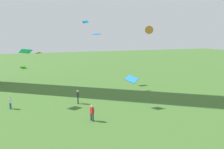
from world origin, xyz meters
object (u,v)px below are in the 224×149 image
Objects in this scene: kite_flying_3 at (25,51)px; kite_flying_5 at (132,79)px; kite_flying_2 at (85,22)px; person_1 at (10,102)px; kite_flying_0 at (96,34)px; kite_flying_1 at (149,31)px; kite_flying_6 at (39,53)px; person_2 at (92,112)px; kite_flying_4 at (23,68)px; person_0 at (78,96)px.

kite_flying_3 is 1.09× the size of kite_flying_5.
person_1 is at bearing 33.15° from kite_flying_2.
person_1 is at bearing 24.05° from kite_flying_0.
kite_flying_3 is 14.15m from kite_flying_5.
kite_flying_1 is 2.03× the size of kite_flying_6.
kite_flying_2 is (4.34, 16.34, 10.42)m from person_2.
kite_flying_1 is at bearing 101.60° from kite_flying_5.
kite_flying_1 reaches higher than kite_flying_4.
kite_flying_4 is (-10.37, -0.07, -7.38)m from kite_flying_2.
person_0 is at bearing -11.45° from kite_flying_4.
kite_flying_1 is 17.32m from kite_flying_6.
kite_flying_6 is at bearing 16.38° from kite_flying_4.
person_2 is (-0.27, -6.89, -0.06)m from person_0.
person_2 is at bearing 57.63° from kite_flying_0.
kite_flying_3 reaches higher than person_2.
person_0 is 6.90m from person_2.
kite_flying_0 is 1.40× the size of kite_flying_4.
kite_flying_2 is (-7.03, 9.09, 1.67)m from kite_flying_1.
kite_flying_5 is at bearing 72.59° from person_0.
kite_flying_0 is 16.43m from kite_flying_3.
kite_flying_1 is at bearing -28.93° from kite_flying_3.
kite_flying_5 is (-0.91, -15.92, -5.80)m from kite_flying_0.
person_1 is at bearing -172.13° from kite_flying_3.
person_0 reaches higher than person_1.
kite_flying_5 is 1.49× the size of kite_flying_6.
kite_flying_1 is 11.61m from kite_flying_2.
person_1 is (-8.36, 1.09, -0.16)m from person_0.
kite_flying_3 is at bearing 24.89° from kite_flying_0.
person_2 is at bearing 74.35° from kite_flying_2.
person_2 is at bearing -25.02° from kite_flying_4.
kite_flying_6 is (2.30, -1.24, 2.38)m from kite_flying_4.
person_0 is at bearing 162.97° from person_2.
kite_flying_6 is at bearing 179.17° from person_2.
kite_flying_1 reaches higher than kite_flying_0.
kite_flying_0 is 0.77× the size of kite_flying_1.
kite_flying_0 is at bearing 144.35° from person_2.
kite_flying_6 is at bearing 8.41° from kite_flying_2.
person_0 is 1.51× the size of kite_flying_4.
person_2 is at bearing -133.10° from kite_flying_6.
kite_flying_2 is 13.17m from kite_flying_3.
person_2 is 17.62m from kite_flying_4.
kite_flying_3 reaches higher than person_0.
kite_flying_6 is at bearing 8.00° from kite_flying_0.
kite_flying_6 is at bearing 47.26° from kite_flying_3.
kite_flying_0 is (15.31, 10.93, 8.49)m from person_1.
person_0 is at bearing -120.86° from kite_flying_6.
kite_flying_0 is at bearing 148.28° from kite_flying_5.
kite_flying_0 is 1.62× the size of kite_flying_2.
kite_flying_6 reaches higher than person_0.
kite_flying_2 is 0.96× the size of kite_flying_6.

